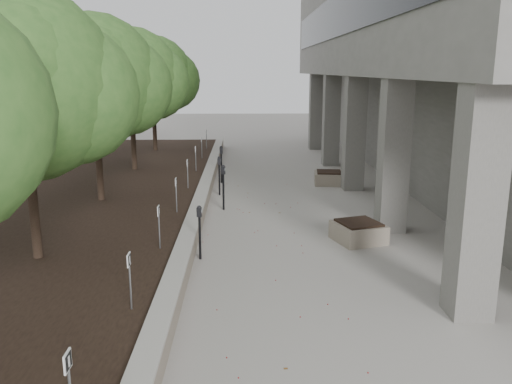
{
  "coord_description": "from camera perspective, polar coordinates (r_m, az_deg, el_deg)",
  "views": [
    {
      "loc": [
        -0.51,
        -7.46,
        4.2
      ],
      "look_at": [
        -0.19,
        6.2,
        1.02
      ],
      "focal_mm": 36.91,
      "sensor_mm": 36.0,
      "label": 1
    }
  ],
  "objects": [
    {
      "name": "crabapple_tree_4",
      "position": [
        20.93,
        -13.38,
        9.78
      ],
      "size": [
        4.6,
        4.0,
        5.44
      ],
      "primitive_type": null,
      "color": "#315C23",
      "rests_on": "planting_bed"
    },
    {
      "name": "parking_meter_2",
      "position": [
        11.93,
        -6.12,
        -4.39
      ],
      "size": [
        0.14,
        0.11,
        1.26
      ],
      "primitive_type": null,
      "rotation": [
        0.0,
        0.0,
        -0.18
      ],
      "color": "black",
      "rests_on": "ground"
    },
    {
      "name": "planter_back",
      "position": [
        20.0,
        7.89,
        1.56
      ],
      "size": [
        1.16,
        1.16,
        0.49
      ],
      "primitive_type": null,
      "rotation": [
        0.0,
        0.0,
        -0.11
      ],
      "color": "gray",
      "rests_on": "ground"
    },
    {
      "name": "parking_meter_4",
      "position": [
        18.0,
        -3.99,
        1.76
      ],
      "size": [
        0.14,
        0.1,
        1.35
      ],
      "primitive_type": null,
      "rotation": [
        0.0,
        0.0,
        0.04
      ],
      "color": "black",
      "rests_on": "ground"
    },
    {
      "name": "parking_sign_4",
      "position": [
        14.47,
        -8.63,
        -0.34
      ],
      "size": [
        0.04,
        0.22,
        0.96
      ],
      "primitive_type": null,
      "color": "black",
      "rests_on": "planting_bed"
    },
    {
      "name": "crabapple_tree_5",
      "position": [
        25.84,
        -11.1,
        10.45
      ],
      "size": [
        4.6,
        4.0,
        5.44
      ],
      "primitive_type": null,
      "color": "#315C23",
      "rests_on": "planting_bed"
    },
    {
      "name": "retaining_wall",
      "position": [
        16.98,
        -5.76,
        -0.43
      ],
      "size": [
        0.39,
        26.0,
        0.5
      ],
      "primitive_type": null,
      "color": "gray",
      "rests_on": "ground"
    },
    {
      "name": "parking_sign_3",
      "position": [
        11.6,
        -10.46,
        -3.77
      ],
      "size": [
        0.04,
        0.22,
        0.96
      ],
      "primitive_type": null,
      "color": "black",
      "rests_on": "planting_bed"
    },
    {
      "name": "parking_meter_5",
      "position": [
        19.98,
        -3.78,
        3.0
      ],
      "size": [
        0.14,
        0.11,
        1.42
      ],
      "primitive_type": null,
      "rotation": [
        0.0,
        0.0,
        0.04
      ],
      "color": "black",
      "rests_on": "ground"
    },
    {
      "name": "parking_sign_5",
      "position": [
        17.38,
        -7.42,
        1.96
      ],
      "size": [
        0.04,
        0.22,
        0.96
      ],
      "primitive_type": null,
      "color": "black",
      "rests_on": "planting_bed"
    },
    {
      "name": "planting_bed",
      "position": [
        17.66,
        -17.74,
        -0.64
      ],
      "size": [
        7.0,
        26.0,
        0.4
      ],
      "primitive_type": "cube",
      "color": "black",
      "rests_on": "ground"
    },
    {
      "name": "planter_front",
      "position": [
        13.44,
        11.04,
        -4.21
      ],
      "size": [
        1.39,
        1.39,
        0.52
      ],
      "primitive_type": null,
      "rotation": [
        0.0,
        0.0,
        0.32
      ],
      "color": "gray",
      "rests_on": "ground"
    },
    {
      "name": "parking_meter_3",
      "position": [
        16.09,
        -3.56,
        0.51
      ],
      "size": [
        0.17,
        0.14,
        1.41
      ],
      "primitive_type": null,
      "rotation": [
        0.0,
        0.0,
        -0.35
      ],
      "color": "black",
      "rests_on": "ground"
    },
    {
      "name": "ground",
      "position": [
        8.57,
        2.31,
        -16.24
      ],
      "size": [
        90.0,
        90.0,
        0.0
      ],
      "primitive_type": "plane",
      "color": "#A29C95",
      "rests_on": "ground"
    },
    {
      "name": "crabapple_tree_2",
      "position": [
        11.36,
        -23.71,
        6.54
      ],
      "size": [
        4.6,
        4.0,
        5.44
      ],
      "primitive_type": null,
      "color": "#315C23",
      "rests_on": "planting_bed"
    },
    {
      "name": "berry_scatter",
      "position": [
        13.15,
        0.5,
        -5.48
      ],
      "size": [
        3.3,
        14.1,
        0.02
      ],
      "primitive_type": null,
      "color": "maroon",
      "rests_on": "ground"
    },
    {
      "name": "parking_sign_7",
      "position": [
        23.27,
        -5.9,
        4.81
      ],
      "size": [
        0.04,
        0.22,
        0.96
      ],
      "primitive_type": null,
      "color": "black",
      "rests_on": "planting_bed"
    },
    {
      "name": "crabapple_tree_3",
      "position": [
        16.08,
        -17.03,
        8.67
      ],
      "size": [
        4.6,
        4.0,
        5.44
      ],
      "primitive_type": null,
      "color": "#315C23",
      "rests_on": "planting_bed"
    },
    {
      "name": "parking_sign_2",
      "position": [
        8.82,
        -13.49,
        -9.41
      ],
      "size": [
        0.04,
        0.22,
        0.96
      ],
      "primitive_type": null,
      "color": "black",
      "rests_on": "planting_bed"
    },
    {
      "name": "parking_sign_6",
      "position": [
        20.32,
        -6.55,
        3.59
      ],
      "size": [
        0.04,
        0.22,
        0.96
      ],
      "primitive_type": null,
      "color": "black",
      "rests_on": "planting_bed"
    },
    {
      "name": "parking_sign_8",
      "position": [
        26.24,
        -5.39,
        5.75
      ],
      "size": [
        0.04,
        0.22,
        0.96
      ],
      "primitive_type": null,
      "color": "black",
      "rests_on": "planting_bed"
    }
  ]
}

